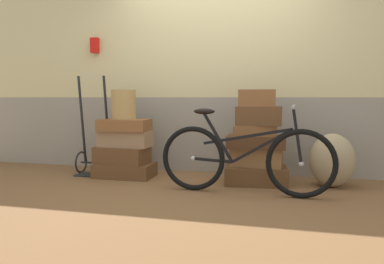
{
  "coord_description": "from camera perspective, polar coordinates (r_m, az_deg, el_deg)",
  "views": [
    {
      "loc": [
        0.83,
        -3.88,
        0.96
      ],
      "look_at": [
        -0.16,
        0.15,
        0.57
      ],
      "focal_mm": 34.59,
      "sensor_mm": 36.0,
      "label": 1
    }
  ],
  "objects": [
    {
      "name": "suitcase_3",
      "position": [
        4.52,
        -10.39,
        1.06
      ],
      "size": [
        0.61,
        0.36,
        0.14
      ],
      "primitive_type": "cube",
      "rotation": [
        0.0,
        0.0,
        0.03
      ],
      "color": "brown",
      "rests_on": "suitcase_2"
    },
    {
      "name": "suitcase_4",
      "position": [
        4.21,
        9.76,
        -6.55
      ],
      "size": [
        0.72,
        0.49,
        0.2
      ],
      "primitive_type": "cube",
      "rotation": [
        0.0,
        0.0,
        0.11
      ],
      "color": "brown",
      "rests_on": "ground"
    },
    {
      "name": "station_building",
      "position": [
        4.83,
        4.11,
        11.84
      ],
      "size": [
        7.3,
        0.74,
        3.01
      ],
      "color": "gray",
      "rests_on": "ground"
    },
    {
      "name": "wicker_basket",
      "position": [
        4.53,
        -10.49,
        4.19
      ],
      "size": [
        0.29,
        0.29,
        0.35
      ],
      "primitive_type": "cylinder",
      "color": "#A8844C",
      "rests_on": "suitcase_3"
    },
    {
      "name": "suitcase_7",
      "position": [
        4.16,
        9.63,
        0.26
      ],
      "size": [
        0.49,
        0.32,
        0.11
      ],
      "primitive_type": "cube",
      "rotation": [
        0.0,
        0.0,
        0.09
      ],
      "color": "brown",
      "rests_on": "suitcase_6"
    },
    {
      "name": "suitcase_1",
      "position": [
        4.57,
        -10.75,
        -3.51
      ],
      "size": [
        0.67,
        0.42,
        0.2
      ],
      "primitive_type": "cube",
      "rotation": [
        0.0,
        0.0,
        -0.12
      ],
      "color": "brown",
      "rests_on": "suitcase_0"
    },
    {
      "name": "luggage_trolley",
      "position": [
        4.8,
        -14.82,
        -2.95
      ],
      "size": [
        0.42,
        0.36,
        1.23
      ],
      "color": "black",
      "rests_on": "ground"
    },
    {
      "name": "suitcase_6",
      "position": [
        4.14,
        9.77,
        -1.5
      ],
      "size": [
        0.65,
        0.38,
        0.14
      ],
      "primitive_type": "cube",
      "rotation": [
        0.0,
        0.0,
        0.06
      ],
      "color": "#4C2D19",
      "rests_on": "suitcase_5"
    },
    {
      "name": "ground",
      "position": [
        4.09,
        1.77,
        -8.7
      ],
      "size": [
        9.3,
        5.2,
        0.06
      ],
      "primitive_type": "cube",
      "color": "brown"
    },
    {
      "name": "suitcase_0",
      "position": [
        4.58,
        -10.31,
        -5.79
      ],
      "size": [
        0.7,
        0.41,
        0.17
      ],
      "primitive_type": "cube",
      "rotation": [
        0.0,
        0.0,
        0.01
      ],
      "color": "brown",
      "rests_on": "ground"
    },
    {
      "name": "suitcase_9",
      "position": [
        4.13,
        10.01,
        5.17
      ],
      "size": [
        0.4,
        0.24,
        0.18
      ],
      "primitive_type": "cube",
      "rotation": [
        0.0,
        0.0,
        0.03
      ],
      "color": "brown",
      "rests_on": "suitcase_8"
    },
    {
      "name": "suitcase_8",
      "position": [
        4.15,
        10.28,
        2.46
      ],
      "size": [
        0.49,
        0.3,
        0.21
      ],
      "primitive_type": "cube",
      "rotation": [
        0.0,
        0.0,
        -0.01
      ],
      "color": "brown",
      "rests_on": "suitcase_7"
    },
    {
      "name": "burlap_sack",
      "position": [
        4.26,
        20.78,
        -4.1
      ],
      "size": [
        0.47,
        0.4,
        0.58
      ],
      "primitive_type": "ellipsoid",
      "color": "#9E8966",
      "rests_on": "ground"
    },
    {
      "name": "bicycle",
      "position": [
        3.71,
        8.07,
        -4.1
      ],
      "size": [
        1.74,
        0.46,
        0.89
      ],
      "color": "black",
      "rests_on": "ground"
    },
    {
      "name": "suitcase_5",
      "position": [
        4.21,
        9.94,
        -3.76
      ],
      "size": [
        0.58,
        0.35,
        0.21
      ],
      "primitive_type": "cube",
      "rotation": [
        0.0,
        0.0,
        -0.06
      ],
      "color": "olive",
      "rests_on": "suitcase_4"
    },
    {
      "name": "suitcase_2",
      "position": [
        4.56,
        -10.21,
        -1.01
      ],
      "size": [
        0.62,
        0.34,
        0.2
      ],
      "primitive_type": "cube",
      "rotation": [
        0.0,
        0.0,
        -0.02
      ],
      "color": "#937051",
      "rests_on": "suitcase_1"
    }
  ]
}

